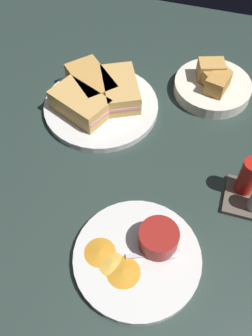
{
  "coord_description": "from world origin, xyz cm",
  "views": [
    {
      "loc": [
        53.0,
        15.23,
        65.99
      ],
      "look_at": [
        10.14,
        2.42,
        3.0
      ],
      "focal_mm": 41.15,
      "sensor_mm": 36.0,
      "label": 1
    }
  ],
  "objects_px": {
    "plate_chips_companion": "(137,258)",
    "ramekin_light_gravy": "(159,238)",
    "ramekin_dark_sauce": "(75,103)",
    "bread_basket_rear": "(213,85)",
    "sandwich_half_near": "(120,89)",
    "condiment_caddy": "(250,189)",
    "spoon_by_dark_ramekin": "(97,103)",
    "spoon_by_gravy_ramekin": "(165,254)",
    "plate_sandwich_main": "(101,106)",
    "sandwich_half_extra": "(80,104)",
    "sandwich_half_far": "(91,83)"
  },
  "relations": [
    {
      "from": "plate_chips_companion",
      "to": "ramekin_light_gravy",
      "type": "relative_size",
      "value": 3.2
    },
    {
      "from": "ramekin_dark_sauce",
      "to": "bread_basket_rear",
      "type": "height_order",
      "value": "bread_basket_rear"
    },
    {
      "from": "sandwich_half_near",
      "to": "condiment_caddy",
      "type": "height_order",
      "value": "condiment_caddy"
    },
    {
      "from": "plate_chips_companion",
      "to": "spoon_by_dark_ramekin",
      "type": "bearing_deg",
      "value": -150.34
    },
    {
      "from": "sandwich_half_near",
      "to": "bread_basket_rear",
      "type": "bearing_deg",
      "value": 115.1
    },
    {
      "from": "ramekin_light_gravy",
      "to": "condiment_caddy",
      "type": "distance_m",
      "value": 0.21
    },
    {
      "from": "ramekin_light_gravy",
      "to": "spoon_by_gravy_ramekin",
      "type": "xyz_separation_m",
      "value": [
        0.02,
        0.02,
        -0.02
      ]
    },
    {
      "from": "plate_sandwich_main",
      "to": "ramekin_light_gravy",
      "type": "bearing_deg",
      "value": 34.9
    },
    {
      "from": "spoon_by_dark_ramekin",
      "to": "bread_basket_rear",
      "type": "relative_size",
      "value": 0.47
    },
    {
      "from": "sandwich_half_extra",
      "to": "ramekin_light_gravy",
      "type": "xyz_separation_m",
      "value": [
        0.27,
        0.25,
        -0.0
      ]
    },
    {
      "from": "condiment_caddy",
      "to": "spoon_by_gravy_ramekin",
      "type": "bearing_deg",
      "value": -36.86
    },
    {
      "from": "sandwich_half_near",
      "to": "plate_chips_companion",
      "type": "bearing_deg",
      "value": 21.42
    },
    {
      "from": "ramekin_light_gravy",
      "to": "spoon_by_gravy_ramekin",
      "type": "bearing_deg",
      "value": 44.96
    },
    {
      "from": "spoon_by_dark_ramekin",
      "to": "bread_basket_rear",
      "type": "xyz_separation_m",
      "value": [
        -0.13,
        0.25,
        0.0
      ]
    },
    {
      "from": "sandwich_half_near",
      "to": "condiment_caddy",
      "type": "xyz_separation_m",
      "value": [
        0.18,
        0.32,
        -0.01
      ]
    },
    {
      "from": "sandwich_half_far",
      "to": "spoon_by_gravy_ramekin",
      "type": "height_order",
      "value": "sandwich_half_far"
    },
    {
      "from": "plate_sandwich_main",
      "to": "plate_chips_companion",
      "type": "height_order",
      "value": "same"
    },
    {
      "from": "plate_sandwich_main",
      "to": "sandwich_half_near",
      "type": "relative_size",
      "value": 1.78
    },
    {
      "from": "sandwich_half_extra",
      "to": "ramekin_light_gravy",
      "type": "height_order",
      "value": "sandwich_half_extra"
    },
    {
      "from": "spoon_by_gravy_ramekin",
      "to": "sandwich_half_near",
      "type": "bearing_deg",
      "value": -151.63
    },
    {
      "from": "ramekin_dark_sauce",
      "to": "bread_basket_rear",
      "type": "bearing_deg",
      "value": 119.76
    },
    {
      "from": "plate_chips_companion",
      "to": "condiment_caddy",
      "type": "distance_m",
      "value": 0.26
    },
    {
      "from": "spoon_by_dark_ramekin",
      "to": "plate_sandwich_main",
      "type": "bearing_deg",
      "value": 104.83
    },
    {
      "from": "plate_sandwich_main",
      "to": "spoon_by_gravy_ramekin",
      "type": "xyz_separation_m",
      "value": [
        0.32,
        0.23,
        0.01
      ]
    },
    {
      "from": "spoon_by_dark_ramekin",
      "to": "ramekin_light_gravy",
      "type": "height_order",
      "value": "ramekin_light_gravy"
    },
    {
      "from": "sandwich_half_near",
      "to": "ramekin_light_gravy",
      "type": "height_order",
      "value": "sandwich_half_near"
    },
    {
      "from": "ramekin_dark_sauce",
      "to": "ramekin_light_gravy",
      "type": "distance_m",
      "value": 0.37
    },
    {
      "from": "bread_basket_rear",
      "to": "sandwich_half_extra",
      "type": "bearing_deg",
      "value": -59.0
    },
    {
      "from": "plate_sandwich_main",
      "to": "plate_chips_companion",
      "type": "relative_size",
      "value": 1.17
    },
    {
      "from": "plate_chips_companion",
      "to": "ramekin_light_gravy",
      "type": "distance_m",
      "value": 0.05
    },
    {
      "from": "bread_basket_rear",
      "to": "spoon_by_gravy_ramekin",
      "type": "bearing_deg",
      "value": -1.48
    },
    {
      "from": "ramekin_dark_sauce",
      "to": "plate_chips_companion",
      "type": "relative_size",
      "value": 0.28
    },
    {
      "from": "spoon_by_dark_ramekin",
      "to": "sandwich_half_extra",
      "type": "bearing_deg",
      "value": -40.42
    },
    {
      "from": "sandwich_half_far",
      "to": "plate_chips_companion",
      "type": "xyz_separation_m",
      "value": [
        0.37,
        0.22,
        -0.03
      ]
    },
    {
      "from": "plate_sandwich_main",
      "to": "condiment_caddy",
      "type": "bearing_deg",
      "value": 67.11
    },
    {
      "from": "sandwich_half_near",
      "to": "sandwich_half_far",
      "type": "distance_m",
      "value": 0.07
    },
    {
      "from": "ramekin_dark_sauce",
      "to": "spoon_by_dark_ramekin",
      "type": "xyz_separation_m",
      "value": [
        -0.03,
        0.04,
        -0.02
      ]
    },
    {
      "from": "sandwich_half_extra",
      "to": "bread_basket_rear",
      "type": "distance_m",
      "value": 0.32
    },
    {
      "from": "sandwich_half_far",
      "to": "bread_basket_rear",
      "type": "relative_size",
      "value": 0.79
    },
    {
      "from": "ramekin_dark_sauce",
      "to": "spoon_by_dark_ramekin",
      "type": "relative_size",
      "value": 0.73
    },
    {
      "from": "sandwich_half_near",
      "to": "sandwich_half_extra",
      "type": "xyz_separation_m",
      "value": [
        0.07,
        -0.07,
        0.0
      ]
    },
    {
      "from": "sandwich_half_extra",
      "to": "plate_chips_companion",
      "type": "distance_m",
      "value": 0.37
    },
    {
      "from": "sandwich_half_near",
      "to": "ramekin_light_gravy",
      "type": "bearing_deg",
      "value": 27.34
    },
    {
      "from": "sandwich_half_near",
      "to": "spoon_by_dark_ramekin",
      "type": "relative_size",
      "value": 1.74
    },
    {
      "from": "sandwich_half_near",
      "to": "sandwich_half_extra",
      "type": "relative_size",
      "value": 1.0
    },
    {
      "from": "spoon_by_gravy_ramekin",
      "to": "bread_basket_rear",
      "type": "height_order",
      "value": "bread_basket_rear"
    },
    {
      "from": "condiment_caddy",
      "to": "plate_sandwich_main",
      "type": "bearing_deg",
      "value": -112.89
    },
    {
      "from": "ramekin_light_gravy",
      "to": "plate_chips_companion",
      "type": "bearing_deg",
      "value": -39.81
    },
    {
      "from": "ramekin_light_gravy",
      "to": "condiment_caddy",
      "type": "relative_size",
      "value": 0.75
    },
    {
      "from": "sandwich_half_extra",
      "to": "condiment_caddy",
      "type": "bearing_deg",
      "value": 73.68
    }
  ]
}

